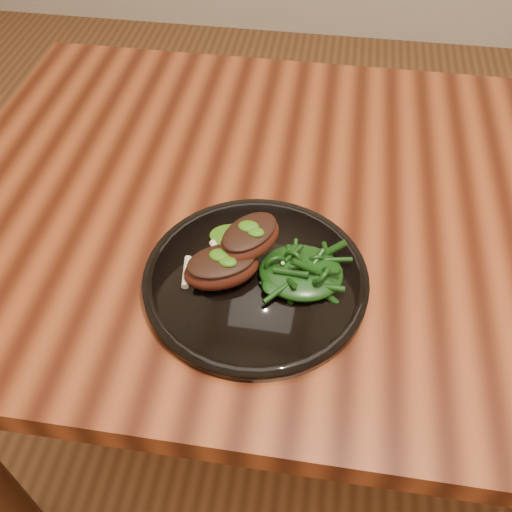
{
  "coord_description": "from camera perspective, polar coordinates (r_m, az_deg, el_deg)",
  "views": [
    {
      "loc": [
        -0.22,
        -0.64,
        1.33
      ],
      "look_at": [
        -0.29,
        -0.15,
        0.78
      ],
      "focal_mm": 40.0,
      "sensor_mm": 36.0,
      "label": 1
    }
  ],
  "objects": [
    {
      "name": "greens_heap",
      "position": [
        0.72,
        4.55,
        -1.26
      ],
      "size": [
        0.11,
        0.1,
        0.04
      ],
      "color": "black",
      "rests_on": "plate"
    },
    {
      "name": "lamb_chop_front",
      "position": [
        0.72,
        -3.49,
        -1.1
      ],
      "size": [
        0.12,
        0.1,
        0.04
      ],
      "color": "#42160C",
      "rests_on": "plate"
    },
    {
      "name": "lamb_chop_back",
      "position": [
        0.73,
        -0.69,
        1.83
      ],
      "size": [
        0.1,
        0.11,
        0.04
      ],
      "color": "#42160C",
      "rests_on": "plate"
    },
    {
      "name": "desk",
      "position": [
        0.95,
        19.29,
        0.17
      ],
      "size": [
        1.6,
        0.8,
        0.75
      ],
      "color": "#351106",
      "rests_on": "ground"
    },
    {
      "name": "plate",
      "position": [
        0.74,
        -0.02,
        -2.33
      ],
      "size": [
        0.29,
        0.29,
        0.02
      ],
      "color": "black",
      "rests_on": "desk"
    },
    {
      "name": "herb_smear",
      "position": [
        0.78,
        -1.98,
        1.95
      ],
      "size": [
        0.07,
        0.05,
        0.0
      ],
      "primitive_type": "ellipsoid",
      "color": "#1D4807",
      "rests_on": "plate"
    }
  ]
}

